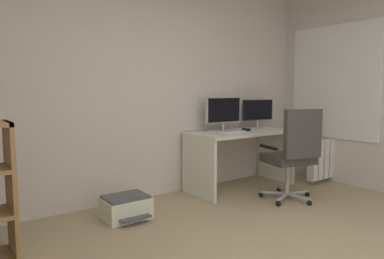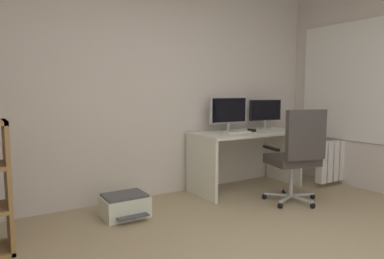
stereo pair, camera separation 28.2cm
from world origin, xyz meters
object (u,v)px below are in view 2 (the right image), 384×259
(office_chair, at_px, (297,152))
(monitor_secondary, at_px, (265,111))
(printer, at_px, (125,206))
(keyboard, at_px, (237,132))
(monitor_main, at_px, (229,111))
(desk, at_px, (246,147))
(computer_mouse, at_px, (252,130))
(radiator, at_px, (336,160))

(office_chair, bearing_deg, monitor_secondary, 66.88)
(printer, bearing_deg, keyboard, 3.23)
(monitor_secondary, relative_size, office_chair, 0.46)
(keyboard, distance_m, office_chair, 0.80)
(monitor_secondary, bearing_deg, monitor_main, -179.99)
(desk, distance_m, keyboard, 0.30)
(monitor_main, bearing_deg, office_chair, -75.62)
(monitor_secondary, relative_size, computer_mouse, 4.91)
(monitor_secondary, height_order, computer_mouse, monitor_secondary)
(monitor_secondary, height_order, keyboard, monitor_secondary)
(monitor_secondary, xyz_separation_m, radiator, (0.73, -0.63, -0.66))
(keyboard, relative_size, computer_mouse, 3.40)
(monitor_secondary, height_order, office_chair, monitor_secondary)
(office_chair, distance_m, radiator, 1.20)
(monitor_main, xyz_separation_m, keyboard, (-0.02, -0.20, -0.25))
(monitor_main, relative_size, computer_mouse, 5.55)
(computer_mouse, xyz_separation_m, office_chair, (-0.00, -0.76, -0.18))
(monitor_main, height_order, computer_mouse, monitor_main)
(desk, height_order, keyboard, keyboard)
(desk, xyz_separation_m, radiator, (1.19, -0.49, -0.22))
(computer_mouse, bearing_deg, keyboard, -173.26)
(monitor_secondary, distance_m, keyboard, 0.73)
(monitor_secondary, distance_m, printer, 2.37)
(monitor_main, bearing_deg, desk, -39.05)
(desk, xyz_separation_m, monitor_main, (-0.18, 0.15, 0.46))
(desk, bearing_deg, radiator, -22.33)
(monitor_secondary, distance_m, office_chair, 1.09)
(keyboard, xyz_separation_m, office_chair, (0.26, -0.73, -0.17))
(computer_mouse, xyz_separation_m, radiator, (1.12, -0.46, -0.44))
(computer_mouse, height_order, office_chair, office_chair)
(keyboard, distance_m, printer, 1.66)
(desk, height_order, monitor_main, monitor_main)
(monitor_main, distance_m, monitor_secondary, 0.64)
(printer, bearing_deg, computer_mouse, 3.66)
(desk, distance_m, computer_mouse, 0.23)
(desk, bearing_deg, office_chair, -85.58)
(desk, relative_size, office_chair, 1.33)
(monitor_secondary, relative_size, printer, 1.09)
(keyboard, distance_m, radiator, 1.52)
(monitor_main, bearing_deg, printer, -169.36)
(printer, xyz_separation_m, radiator, (2.91, -0.34, 0.22))
(radiator, bearing_deg, office_chair, -164.92)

